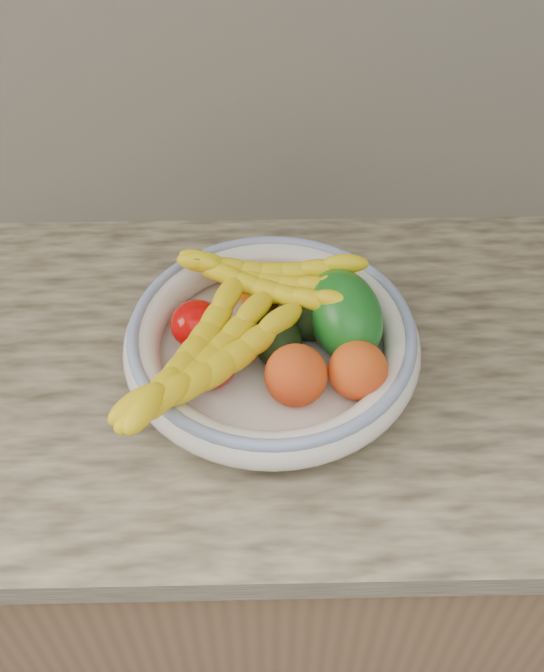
{
  "coord_description": "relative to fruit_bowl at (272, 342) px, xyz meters",
  "views": [
    {
      "loc": [
        -0.01,
        1.0,
        1.67
      ],
      "look_at": [
        0.0,
        1.66,
        0.96
      ],
      "focal_mm": 40.0,
      "sensor_mm": 36.0,
      "label": 1
    }
  ],
  "objects": [
    {
      "name": "clementine_back_left",
      "position": [
        -0.03,
        0.11,
        0.01
      ],
      "size": [
        0.05,
        0.05,
        0.04
      ],
      "primitive_type": "ellipsoid",
      "rotation": [
        0.0,
        0.0,
        0.01
      ],
      "color": "#F35605",
      "rests_on": "fruit_bowl"
    },
    {
      "name": "kitchen_counter",
      "position": [
        0.0,
        0.03,
        -0.48
      ],
      "size": [
        2.44,
        0.66,
        1.4
      ],
      "color": "brown",
      "rests_on": "ground"
    },
    {
      "name": "tomato_left",
      "position": [
        -0.1,
        0.02,
        0.01
      ],
      "size": [
        0.08,
        0.08,
        0.06
      ],
      "primitive_type": "ellipsoid",
      "rotation": [
        0.0,
        0.0,
        0.09
      ],
      "color": "#BC0504",
      "rests_on": "fruit_bowl"
    },
    {
      "name": "clementine_back_right",
      "position": [
        0.05,
        0.09,
        0.01
      ],
      "size": [
        0.07,
        0.07,
        0.05
      ],
      "primitive_type": "ellipsoid",
      "rotation": [
        0.0,
        0.0,
        -0.33
      ],
      "color": "orange",
      "rests_on": "fruit_bowl"
    },
    {
      "name": "peach_right",
      "position": [
        0.1,
        -0.07,
        0.02
      ],
      "size": [
        0.08,
        0.08,
        0.07
      ],
      "primitive_type": "ellipsoid",
      "rotation": [
        0.0,
        0.0,
        -0.01
      ],
      "color": "orange",
      "rests_on": "fruit_bowl"
    },
    {
      "name": "peach_front",
      "position": [
        0.03,
        -0.07,
        0.02
      ],
      "size": [
        0.1,
        0.1,
        0.08
      ],
      "primitive_type": "ellipsoid",
      "rotation": [
        0.0,
        0.0,
        -0.41
      ],
      "color": "orange",
      "rests_on": "fruit_bowl"
    },
    {
      "name": "tomato_near_left",
      "position": [
        -0.08,
        -0.05,
        0.01
      ],
      "size": [
        0.07,
        0.07,
        0.07
      ],
      "primitive_type": "ellipsoid",
      "rotation": [
        0.0,
        0.0,
        0.0
      ],
      "color": "#A1150E",
      "rests_on": "fruit_bowl"
    },
    {
      "name": "clementine_back_mid",
      "position": [
        -0.01,
        0.08,
        0.01
      ],
      "size": [
        0.07,
        0.07,
        0.05
      ],
      "primitive_type": "ellipsoid",
      "rotation": [
        0.0,
        0.0,
        -0.35
      ],
      "color": "#FF6505",
      "rests_on": "fruit_bowl"
    },
    {
      "name": "avocado_center",
      "position": [
        0.01,
        -0.01,
        0.02
      ],
      "size": [
        0.08,
        0.1,
        0.06
      ],
      "primitive_type": "ellipsoid",
      "rotation": [
        0.0,
        0.0,
        0.23
      ],
      "color": "black",
      "rests_on": "fruit_bowl"
    },
    {
      "name": "green_mango",
      "position": [
        0.09,
        0.02,
        0.03
      ],
      "size": [
        0.15,
        0.17,
        0.13
      ],
      "primitive_type": "ellipsoid",
      "rotation": [
        0.0,
        0.31,
        0.27
      ],
      "color": "#105916",
      "rests_on": "fruit_bowl"
    },
    {
      "name": "fruit_bowl",
      "position": [
        0.0,
        0.0,
        0.0
      ],
      "size": [
        0.39,
        0.39,
        0.08
      ],
      "color": "silver",
      "rests_on": "kitchen_counter"
    },
    {
      "name": "banana_bunch_front",
      "position": [
        -0.09,
        -0.07,
        0.03
      ],
      "size": [
        0.28,
        0.32,
        0.08
      ],
      "primitive_type": null,
      "rotation": [
        0.0,
        0.0,
        0.94
      ],
      "color": "yellow",
      "rests_on": "fruit_bowl"
    },
    {
      "name": "avocado_right",
      "position": [
        0.06,
        0.05,
        0.02
      ],
      "size": [
        0.14,
        0.13,
        0.08
      ],
      "primitive_type": "ellipsoid",
      "rotation": [
        0.0,
        0.0,
        -0.85
      ],
      "color": "black",
      "rests_on": "fruit_bowl"
    },
    {
      "name": "banana_bunch_back",
      "position": [
        -0.0,
        0.07,
        0.04
      ],
      "size": [
        0.28,
        0.16,
        0.08
      ],
      "primitive_type": null,
      "rotation": [
        0.0,
        0.0,
        -0.24
      ],
      "color": "yellow",
      "rests_on": "fruit_bowl"
    }
  ]
}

